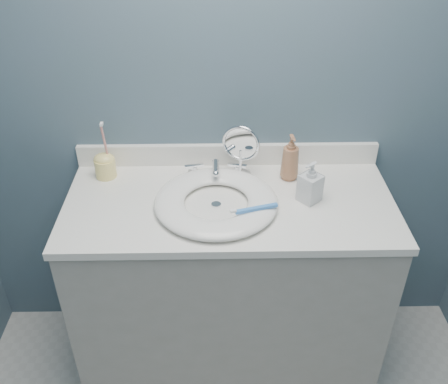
{
  "coord_description": "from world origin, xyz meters",
  "views": [
    {
      "loc": [
        -0.05,
        -0.53,
        1.95
      ],
      "look_at": [
        -0.02,
        0.94,
        0.94
      ],
      "focal_mm": 40.0,
      "sensor_mm": 36.0,
      "label": 1
    }
  ],
  "objects_px": {
    "soap_bottle_clear": "(311,182)",
    "soap_bottle_amber": "(290,157)",
    "makeup_mirror": "(241,149)",
    "toothbrush_holder": "(105,164)"
  },
  "relations": [
    {
      "from": "soap_bottle_clear",
      "to": "soap_bottle_amber",
      "type": "bearing_deg",
      "value": 159.62
    },
    {
      "from": "soap_bottle_amber",
      "to": "soap_bottle_clear",
      "type": "distance_m",
      "value": 0.16
    },
    {
      "from": "soap_bottle_amber",
      "to": "soap_bottle_clear",
      "type": "xyz_separation_m",
      "value": [
        0.06,
        -0.15,
        -0.01
      ]
    },
    {
      "from": "soap_bottle_clear",
      "to": "toothbrush_holder",
      "type": "xyz_separation_m",
      "value": [
        -0.78,
        0.18,
        -0.03
      ]
    },
    {
      "from": "makeup_mirror",
      "to": "toothbrush_holder",
      "type": "distance_m",
      "value": 0.54
    },
    {
      "from": "makeup_mirror",
      "to": "toothbrush_holder",
      "type": "xyz_separation_m",
      "value": [
        -0.53,
        0.01,
        -0.07
      ]
    },
    {
      "from": "soap_bottle_clear",
      "to": "toothbrush_holder",
      "type": "distance_m",
      "value": 0.8
    },
    {
      "from": "soap_bottle_amber",
      "to": "makeup_mirror",
      "type": "bearing_deg",
      "value": 166.67
    },
    {
      "from": "makeup_mirror",
      "to": "soap_bottle_clear",
      "type": "xyz_separation_m",
      "value": [
        0.25,
        -0.17,
        -0.04
      ]
    },
    {
      "from": "makeup_mirror",
      "to": "soap_bottle_amber",
      "type": "relative_size",
      "value": 1.19
    }
  ]
}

